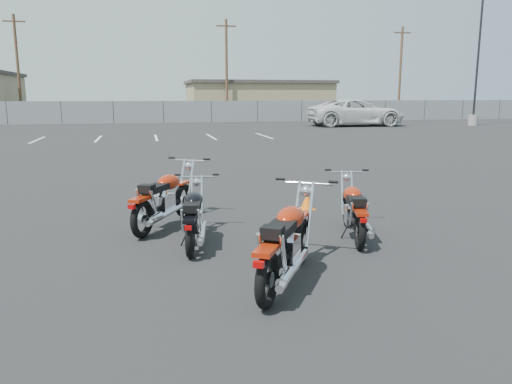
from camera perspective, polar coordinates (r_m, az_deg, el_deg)
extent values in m
plane|color=black|center=(8.00, -0.46, -5.44)|extent=(120.00, 120.00, 0.00)
torus|color=black|center=(9.52, -8.30, -0.93)|extent=(0.41, 0.61, 0.63)
cylinder|color=silver|center=(9.52, -8.30, -0.93)|extent=(0.18, 0.20, 0.17)
torus|color=black|center=(8.20, -12.88, -3.02)|extent=(0.41, 0.61, 0.63)
cylinder|color=silver|center=(8.20, -12.88, -3.02)|extent=(0.18, 0.20, 0.17)
cube|color=black|center=(8.84, -10.43, -1.63)|extent=(0.64, 1.01, 0.06)
cube|color=silver|center=(8.78, -10.61, -1.30)|extent=(0.45, 0.49, 0.32)
cylinder|color=silver|center=(8.75, -10.65, -0.09)|extent=(0.31, 0.33, 0.28)
ellipsoid|color=#941F09|center=(8.93, -9.96, 1.13)|extent=(0.58, 0.69, 0.27)
cube|color=black|center=(8.50, -11.50, 0.42)|extent=(0.53, 0.64, 0.11)
cube|color=black|center=(8.26, -12.39, 0.39)|extent=(0.30, 0.28, 0.13)
cube|color=#941F09|center=(8.11, -13.06, -0.78)|extent=(0.38, 0.48, 0.05)
cube|color=#941F09|center=(9.46, -8.36, 1.04)|extent=(0.30, 0.38, 0.04)
cylinder|color=silver|center=(8.22, -11.65, -1.06)|extent=(0.14, 0.19, 0.41)
cylinder|color=silver|center=(8.34, -13.17, -0.95)|extent=(0.14, 0.19, 0.41)
cylinder|color=silver|center=(8.51, -10.39, -2.56)|extent=(0.66, 1.05, 0.14)
cylinder|color=silver|center=(8.22, -11.48, -2.94)|extent=(0.29, 0.39, 0.14)
cylinder|color=silver|center=(9.53, -7.52, 1.17)|extent=(0.25, 0.39, 0.83)
cylinder|color=silver|center=(9.61, -8.55, 1.23)|extent=(0.25, 0.39, 0.83)
sphere|color=silver|center=(9.68, -7.66, 2.96)|extent=(0.23, 0.23, 0.17)
cylinder|color=silver|center=(9.68, -7.62, 3.59)|extent=(0.65, 0.39, 0.03)
cylinder|color=black|center=(9.51, -5.66, 3.76)|extent=(0.13, 0.10, 0.04)
cylinder|color=black|center=(9.82, -9.63, 3.88)|extent=(0.13, 0.10, 0.04)
cylinder|color=black|center=(8.87, -11.55, -2.97)|extent=(0.16, 0.10, 0.32)
cube|color=#990505|center=(7.90, -14.03, -1.65)|extent=(0.12, 0.11, 0.06)
torus|color=black|center=(8.39, -6.81, -2.77)|extent=(0.19, 0.56, 0.55)
cylinder|color=silver|center=(8.39, -6.81, -2.77)|extent=(0.12, 0.16, 0.15)
torus|color=black|center=(7.11, -7.55, -5.34)|extent=(0.19, 0.56, 0.55)
cylinder|color=silver|center=(7.11, -7.55, -5.34)|extent=(0.12, 0.16, 0.15)
cube|color=black|center=(7.74, -7.16, -3.69)|extent=(0.26, 0.97, 0.06)
cube|color=silver|center=(7.68, -7.19, -3.37)|extent=(0.31, 0.39, 0.28)
cylinder|color=silver|center=(7.64, -7.22, -2.17)|extent=(0.22, 0.26, 0.24)
ellipsoid|color=black|center=(7.82, -7.13, -0.90)|extent=(0.37, 0.57, 0.24)
cube|color=black|center=(7.39, -7.37, -1.74)|extent=(0.32, 0.54, 0.09)
cube|color=black|center=(7.16, -7.53, -1.86)|extent=(0.23, 0.20, 0.11)
cube|color=black|center=(7.01, -7.62, -3.10)|extent=(0.23, 0.41, 0.05)
cube|color=black|center=(8.33, -6.86, -0.83)|extent=(0.17, 0.33, 0.04)
cylinder|color=silver|center=(7.17, -6.62, -3.26)|extent=(0.07, 0.17, 0.36)
cylinder|color=silver|center=(7.19, -8.38, -3.27)|extent=(0.07, 0.17, 0.36)
cylinder|color=silver|center=(7.48, -6.17, -4.63)|extent=(0.25, 1.01, 0.12)
cylinder|color=silver|center=(7.19, -6.31, -5.12)|extent=(0.16, 0.34, 0.12)
cylinder|color=silver|center=(8.43, -6.25, -0.65)|extent=(0.10, 0.37, 0.73)
cylinder|color=silver|center=(8.44, -7.37, -0.66)|extent=(0.10, 0.37, 0.73)
sphere|color=silver|center=(8.54, -6.78, 1.12)|extent=(0.17, 0.17, 0.15)
cylinder|color=silver|center=(8.54, -6.78, 1.75)|extent=(0.64, 0.14, 0.03)
cylinder|color=black|center=(8.50, -4.63, 2.00)|extent=(0.11, 0.05, 0.03)
cylinder|color=black|center=(8.54, -8.95, 1.95)|extent=(0.11, 0.05, 0.03)
cylinder|color=black|center=(7.71, -8.13, -5.12)|extent=(0.15, 0.05, 0.28)
cube|color=#990505|center=(6.80, -7.77, -4.08)|extent=(0.10, 0.07, 0.06)
torus|color=black|center=(8.86, 10.40, -2.10)|extent=(0.25, 0.57, 0.57)
cylinder|color=silver|center=(8.86, 10.40, -2.10)|extent=(0.13, 0.17, 0.15)
torus|color=black|center=(7.55, 11.79, -4.45)|extent=(0.25, 0.57, 0.57)
cylinder|color=silver|center=(7.55, 11.79, -4.45)|extent=(0.13, 0.17, 0.15)
cube|color=black|center=(8.20, 11.05, -2.92)|extent=(0.35, 0.98, 0.06)
cube|color=silver|center=(8.14, 11.11, -2.62)|extent=(0.35, 0.41, 0.28)
cylinder|color=silver|center=(8.10, 11.16, -1.45)|extent=(0.24, 0.28, 0.25)
ellipsoid|color=#941F09|center=(8.28, 10.97, -0.24)|extent=(0.42, 0.60, 0.24)
cube|color=black|center=(7.85, 11.44, -1.01)|extent=(0.37, 0.56, 0.09)
cube|color=black|center=(7.61, 11.71, -1.11)|extent=(0.24, 0.22, 0.11)
cube|color=#941F09|center=(7.46, 11.90, -2.29)|extent=(0.27, 0.43, 0.05)
cube|color=#941F09|center=(8.80, 10.47, -0.22)|extent=(0.20, 0.34, 0.04)
cylinder|color=silver|center=(7.65, 12.53, -2.46)|extent=(0.09, 0.18, 0.37)
cylinder|color=silver|center=(7.61, 10.85, -2.46)|extent=(0.09, 0.18, 0.37)
cylinder|color=silver|center=(7.96, 12.40, -3.81)|extent=(0.35, 1.03, 0.12)
cylinder|color=silver|center=(7.67, 12.79, -4.24)|extent=(0.20, 0.35, 0.12)
cylinder|color=silver|center=(8.92, 10.91, -0.05)|extent=(0.14, 0.37, 0.74)
cylinder|color=silver|center=(8.90, 9.83, -0.04)|extent=(0.14, 0.37, 0.74)
sphere|color=silver|center=(9.01, 10.30, 1.67)|extent=(0.18, 0.18, 0.15)
cylinder|color=silver|center=(9.02, 10.30, 2.28)|extent=(0.64, 0.20, 0.03)
cylinder|color=black|center=(9.04, 12.40, 2.46)|extent=(0.12, 0.06, 0.03)
cylinder|color=black|center=(8.96, 8.23, 2.53)|extent=(0.12, 0.06, 0.03)
cylinder|color=black|center=(8.13, 10.18, -4.31)|extent=(0.15, 0.06, 0.28)
cube|color=#990505|center=(7.24, 12.19, -3.20)|extent=(0.11, 0.08, 0.06)
torus|color=black|center=(6.86, 5.10, -5.48)|extent=(0.43, 0.62, 0.65)
cylinder|color=silver|center=(6.86, 5.10, -5.48)|extent=(0.18, 0.20, 0.17)
torus|color=black|center=(5.43, 1.30, -9.95)|extent=(0.43, 0.62, 0.65)
cylinder|color=silver|center=(5.43, 1.30, -9.95)|extent=(0.18, 0.20, 0.17)
cube|color=black|center=(6.12, 3.44, -7.08)|extent=(0.67, 1.03, 0.06)
cube|color=silver|center=(6.05, 3.31, -6.65)|extent=(0.47, 0.51, 0.32)
cylinder|color=silver|center=(6.00, 3.33, -4.88)|extent=(0.32, 0.34, 0.28)
ellipsoid|color=#941F09|center=(6.19, 3.94, -2.94)|extent=(0.60, 0.71, 0.28)
cube|color=black|center=(5.71, 2.65, -4.34)|extent=(0.54, 0.65, 0.11)
cube|color=black|center=(5.45, 1.89, -4.62)|extent=(0.30, 0.29, 0.13)
cube|color=#941F09|center=(5.30, 1.24, -6.61)|extent=(0.40, 0.49, 0.05)
cube|color=#941F09|center=(6.77, 5.15, -2.73)|extent=(0.31, 0.39, 0.04)
cylinder|color=silver|center=(5.45, 3.11, -6.87)|extent=(0.15, 0.20, 0.42)
cylinder|color=silver|center=(5.52, 0.51, -6.63)|extent=(0.15, 0.20, 0.42)
cylinder|color=silver|center=(5.81, 4.27, -8.78)|extent=(0.69, 1.07, 0.14)
cylinder|color=silver|center=(5.49, 3.39, -9.74)|extent=(0.31, 0.39, 0.14)
cylinder|color=silver|center=(6.87, 6.19, -2.49)|extent=(0.26, 0.39, 0.85)
cylinder|color=silver|center=(6.91, 4.61, -2.38)|extent=(0.26, 0.39, 0.85)
sphere|color=silver|center=(7.00, 5.75, 0.10)|extent=(0.24, 0.24, 0.17)
cylinder|color=silver|center=(7.00, 5.81, 1.00)|extent=(0.66, 0.41, 0.03)
cylinder|color=black|center=(6.90, 8.83, 1.15)|extent=(0.13, 0.10, 0.04)
cylinder|color=black|center=(7.06, 2.79, 1.49)|extent=(0.13, 0.10, 0.04)
cylinder|color=black|center=(6.13, 1.77, -9.07)|extent=(0.16, 0.11, 0.32)
cube|color=#990505|center=(5.07, 0.31, -8.27)|extent=(0.13, 0.11, 0.06)
cone|color=orange|center=(10.10, 5.88, -0.99)|extent=(0.26, 0.26, 0.33)
cube|color=orange|center=(10.14, 5.86, -1.92)|extent=(0.28, 0.28, 0.01)
cylinder|color=gray|center=(41.73, 23.55, 7.55)|extent=(0.70, 0.70, 0.80)
cylinder|color=black|center=(41.85, 24.15, 15.12)|extent=(0.16, 0.16, 10.27)
cube|color=slate|center=(42.55, -10.54, 8.99)|extent=(80.00, 0.04, 1.80)
cylinder|color=black|center=(43.77, -26.59, 8.08)|extent=(0.06, 0.06, 1.80)
cylinder|color=black|center=(43.00, -21.37, 8.45)|extent=(0.06, 0.06, 1.80)
cylinder|color=black|center=(42.59, -15.99, 8.76)|extent=(0.06, 0.06, 1.80)
cylinder|color=black|center=(42.55, -10.54, 8.99)|extent=(0.06, 0.06, 1.80)
cylinder|color=black|center=(42.89, -5.13, 9.15)|extent=(0.06, 0.06, 1.80)
cylinder|color=black|center=(43.60, 0.16, 9.22)|extent=(0.06, 0.06, 1.80)
cylinder|color=black|center=(44.65, 5.24, 9.22)|extent=(0.06, 0.06, 1.80)
cylinder|color=black|center=(46.02, 10.05, 9.15)|extent=(0.06, 0.06, 1.80)
cylinder|color=black|center=(47.70, 14.54, 9.03)|extent=(0.06, 0.06, 1.80)
cylinder|color=black|center=(49.64, 18.71, 8.87)|extent=(0.06, 0.06, 1.80)
cylinder|color=black|center=(51.82, 22.54, 8.68)|extent=(0.06, 0.06, 1.80)
cylinder|color=black|center=(54.20, 26.05, 8.47)|extent=(0.06, 0.06, 1.80)
cube|color=#91825E|center=(52.80, 0.12, 10.40)|extent=(14.00, 9.00, 3.40)
cube|color=#413A36|center=(52.81, 0.12, 12.41)|extent=(14.40, 9.40, 0.30)
cylinder|color=#483121|center=(48.68, -25.55, 12.60)|extent=(0.24, 0.24, 9.00)
cube|color=#483121|center=(49.01, -25.95, 17.14)|extent=(1.80, 0.12, 0.12)
cylinder|color=#483121|center=(47.17, -3.38, 13.71)|extent=(0.24, 0.24, 9.00)
cube|color=#483121|center=(47.52, -3.44, 18.41)|extent=(1.80, 0.12, 0.12)
cylinder|color=#483121|center=(54.01, 16.15, 12.96)|extent=(0.24, 0.24, 9.00)
cube|color=#483121|center=(54.31, 16.38, 17.07)|extent=(1.80, 0.12, 0.12)
cube|color=silver|center=(28.12, -23.71, 5.47)|extent=(0.12, 4.00, 0.01)
cube|color=silver|center=(27.70, -17.59, 5.82)|extent=(0.12, 4.00, 0.01)
cube|color=silver|center=(27.60, -11.34, 6.10)|extent=(0.12, 4.00, 0.01)
cube|color=silver|center=(27.83, -5.12, 6.31)|extent=(0.12, 4.00, 0.01)
cube|color=silver|center=(28.37, 0.93, 6.44)|extent=(0.12, 4.00, 0.01)
imported|color=silver|center=(38.31, 11.43, 9.74)|extent=(3.66, 8.35, 3.12)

